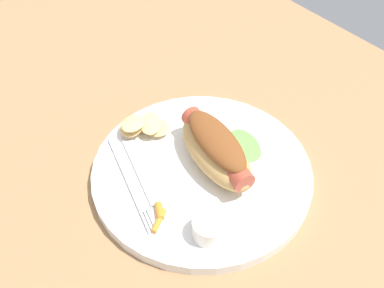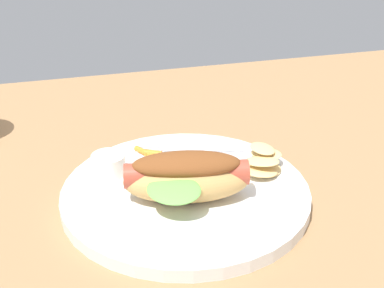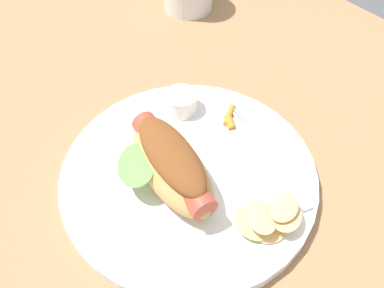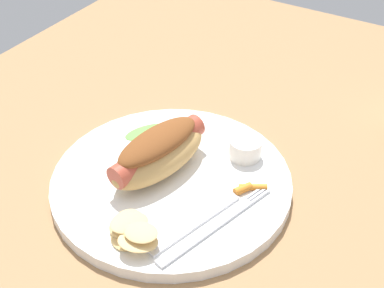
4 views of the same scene
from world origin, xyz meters
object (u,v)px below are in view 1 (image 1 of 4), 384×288
Objects in this scene: carrot_garnish at (159,216)px; chips_pile at (144,126)px; fork at (130,179)px; hot_dog at (217,148)px; knife at (140,168)px; plate at (202,173)px; sauce_ramekin at (210,228)px.

chips_pile is at bearing -28.86° from carrot_garnish.
chips_pile is at bearing 148.16° from fork.
knife is at bearing -112.59° from hot_dog.
sauce_ramekin is at bearing 144.83° from plate.
hot_dog is 2.06× the size of chips_pile.
sauce_ramekin is at bearing 18.85° from knife.
fork is 2.23× the size of chips_pile.
knife is at bearing 2.46° from sauce_ramekin.
carrot_garnish is (-2.68, 9.12, 1.23)cm from plate.
plate is 8.37cm from knife.
carrot_garnish is at bearing 106.35° from plate.
chips_pile is (18.97, -4.09, -0.07)cm from sauce_ramekin.
fork is (4.50, 8.55, 1.00)cm from plate.
fork is 7.20cm from carrot_garnish.
hot_dog reaches higher than fork.
fork is 2.20cm from knife.
hot_dog is 11.74cm from carrot_garnish.
knife is 1.75× the size of chips_pile.
fork is 1.27× the size of knife.
sauce_ramekin is at bearing -34.58° from hot_dog.
sauce_ramekin is at bearing -150.36° from carrot_garnish.
plate is at bearing -90.93° from hot_dog.
fork is (12.86, 2.66, -1.09)cm from sauce_ramekin.
plate is at bearing 78.23° from fork.
sauce_ramekin is at bearing 27.68° from fork.
fork is at bearing -4.56° from carrot_garnish.
chips_pile is at bearing 9.60° from plate.
sauce_ramekin is 0.56× the size of chips_pile.
knife is 3.77× the size of carrot_garnish.
knife is at bearing 51.13° from plate.
knife is (5.22, 6.47, 0.98)cm from plate.
chips_pile is (11.06, 3.92, -1.75)cm from hot_dog.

